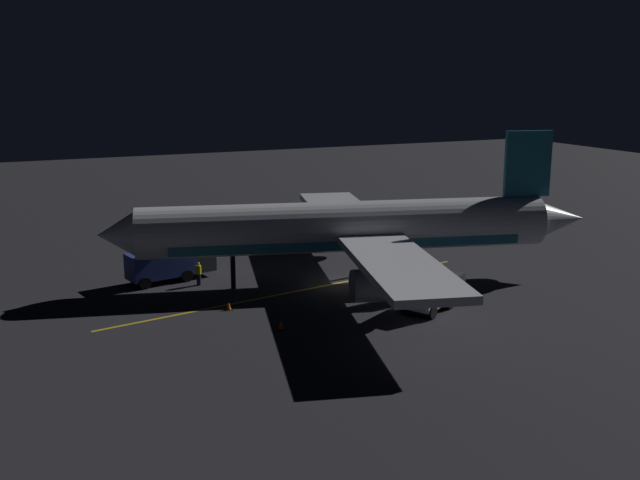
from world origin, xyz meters
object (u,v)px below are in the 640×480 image
Objects in this scene: traffic_cone_near_right at (229,306)px; traffic_cone_near_left at (281,325)px; airliner at (353,229)px; baggage_truck at (168,265)px; ground_crew_worker at (199,273)px; catering_truck at (432,292)px.

traffic_cone_near_left is at bearing -159.60° from traffic_cone_near_right.
baggage_truck is (6.22, 12.35, -2.89)m from airliner.
ground_crew_worker is (4.16, 10.57, -3.24)m from airliner.
catering_truck is 13.53m from traffic_cone_near_right.
catering_truck reaches higher than traffic_cone_near_left.
catering_truck is at bearing -132.70° from ground_crew_worker.
airliner reaches higher than traffic_cone_near_left.
catering_truck is at bearing -92.08° from traffic_cone_near_left.
baggage_truck is 2.74m from ground_crew_worker.
traffic_cone_near_left is at bearing 87.92° from catering_truck.
traffic_cone_near_right is (5.27, 12.43, -0.91)m from catering_truck.
airliner is at bearing -49.87° from traffic_cone_near_left.
airliner reaches higher than traffic_cone_near_right.
baggage_truck is 12.50× the size of traffic_cone_near_left.
airliner is 11.25m from traffic_cone_near_right.
airliner is at bearing 15.63° from catering_truck.
airliner is at bearing -116.71° from baggage_truck.
airliner reaches higher than ground_crew_worker.
airliner is 6.30× the size of catering_truck.
ground_crew_worker is at bearing 2.30° from traffic_cone_near_right.
baggage_truck reaches higher than traffic_cone_near_left.
catering_truck reaches higher than traffic_cone_near_right.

